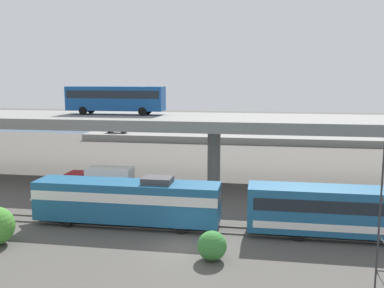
% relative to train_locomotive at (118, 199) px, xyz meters
% --- Properties ---
extents(ground_plane, '(260.00, 260.00, 0.00)m').
position_rel_train_locomotive_xyz_m(ground_plane, '(6.14, -4.00, -2.19)').
color(ground_plane, '#4C4944').
extents(rail_strip_near, '(110.00, 0.12, 0.12)m').
position_rel_train_locomotive_xyz_m(rail_strip_near, '(6.14, -0.77, -2.13)').
color(rail_strip_near, '#59544C').
rests_on(rail_strip_near, ground_plane).
extents(rail_strip_far, '(110.00, 0.12, 0.12)m').
position_rel_train_locomotive_xyz_m(rail_strip_far, '(6.14, 0.77, -2.13)').
color(rail_strip_far, '#59544C').
rests_on(rail_strip_far, ground_plane).
extents(train_locomotive, '(16.41, 3.04, 4.18)m').
position_rel_train_locomotive_xyz_m(train_locomotive, '(0.00, 0.00, 0.00)').
color(train_locomotive, '#1E5984').
rests_on(train_locomotive, ground_plane).
extents(highway_overpass, '(96.00, 11.95, 7.70)m').
position_rel_train_locomotive_xyz_m(highway_overpass, '(6.14, 16.00, 4.79)').
color(highway_overpass, gray).
rests_on(highway_overpass, ground_plane).
extents(transit_bus_on_overpass, '(12.00, 2.68, 3.40)m').
position_rel_train_locomotive_xyz_m(transit_bus_on_overpass, '(-6.11, 17.23, 7.57)').
color(transit_bus_on_overpass, '#14478C').
rests_on(transit_bus_on_overpass, highway_overpass).
extents(service_truck_west, '(6.80, 2.46, 3.04)m').
position_rel_train_locomotive_xyz_m(service_truck_west, '(-4.52, 7.94, -0.56)').
color(service_truck_west, maroon).
rests_on(service_truck_west, ground_plane).
extents(pier_parking_lot, '(58.71, 11.42, 1.26)m').
position_rel_train_locomotive_xyz_m(pier_parking_lot, '(6.14, 51.00, -1.56)').
color(pier_parking_lot, gray).
rests_on(pier_parking_lot, ground_plane).
extents(parked_car_0, '(4.30, 1.90, 1.50)m').
position_rel_train_locomotive_xyz_m(parked_car_0, '(-12.24, 53.83, -0.16)').
color(parked_car_0, '#515459').
rests_on(parked_car_0, pier_parking_lot).
extents(parked_car_1, '(4.41, 1.96, 1.50)m').
position_rel_train_locomotive_xyz_m(parked_car_1, '(13.34, 53.21, -0.16)').
color(parked_car_1, maroon).
rests_on(parked_car_1, pier_parking_lot).
extents(parked_car_2, '(4.38, 1.87, 1.50)m').
position_rel_train_locomotive_xyz_m(parked_car_2, '(-17.14, 48.49, -0.16)').
color(parked_car_2, '#9E998C').
rests_on(parked_car_2, pier_parking_lot).
extents(parked_car_3, '(4.30, 1.96, 1.50)m').
position_rel_train_locomotive_xyz_m(parked_car_3, '(-2.52, 52.80, -0.16)').
color(parked_car_3, silver).
rests_on(parked_car_3, pier_parking_lot).
extents(harbor_water, '(140.00, 36.00, 0.01)m').
position_rel_train_locomotive_xyz_m(harbor_water, '(6.14, 74.00, -2.19)').
color(harbor_water, navy).
rests_on(harbor_water, ground_plane).
extents(shrub_right, '(1.99, 1.99, 1.99)m').
position_rel_train_locomotive_xyz_m(shrub_right, '(8.55, -5.71, -1.20)').
color(shrub_right, '#367C36').
rests_on(shrub_right, ground_plane).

